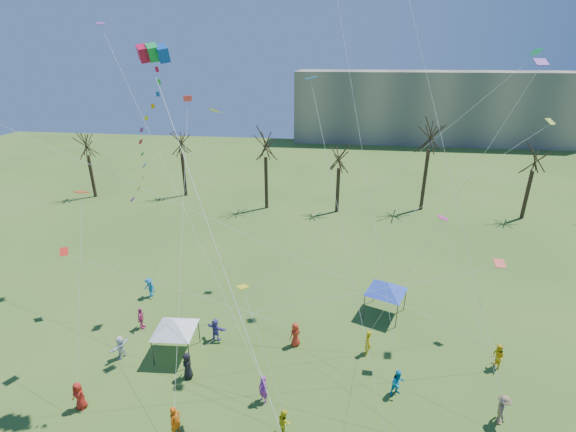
# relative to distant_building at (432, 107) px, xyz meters

# --- Properties ---
(distant_building) EXTENTS (60.00, 14.00, 15.00)m
(distant_building) POSITION_rel_distant_building_xyz_m (0.00, 0.00, 0.00)
(distant_building) COLOR gray
(distant_building) RESTS_ON ground
(bare_tree_row) EXTENTS (71.74, 8.84, 11.96)m
(bare_tree_row) POSITION_rel_distant_building_xyz_m (-16.03, -46.14, -0.12)
(bare_tree_row) COLOR black
(bare_tree_row) RESTS_ON ground
(big_box_kite) EXTENTS (5.41, 5.90, 20.72)m
(big_box_kite) POSITION_rel_distant_building_xyz_m (-28.51, -76.69, 7.00)
(big_box_kite) COLOR red
(big_box_kite) RESTS_ON ground
(canopy_tent_white) EXTENTS (3.57, 3.57, 2.68)m
(canopy_tent_white) POSITION_rel_distant_building_xyz_m (-29.35, -75.01, -5.23)
(canopy_tent_white) COLOR #3F3F44
(canopy_tent_white) RESTS_ON ground
(canopy_tent_blue) EXTENTS (3.47, 3.47, 2.79)m
(canopy_tent_blue) POSITION_rel_distant_building_xyz_m (-15.53, -68.72, -5.13)
(canopy_tent_blue) COLOR #3F3F44
(canopy_tent_blue) RESTS_ON ground
(festival_crowd) EXTENTS (26.08, 13.86, 1.83)m
(festival_crowd) POSITION_rel_distant_building_xyz_m (-22.19, -76.33, -6.64)
(festival_crowd) COLOR red
(festival_crowd) RESTS_ON ground
(small_kites_aloft) EXTENTS (33.48, 19.12, 33.72)m
(small_kites_aloft) POSITION_rel_distant_building_xyz_m (-22.87, -71.30, 5.80)
(small_kites_aloft) COLOR #E33B0B
(small_kites_aloft) RESTS_ON ground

